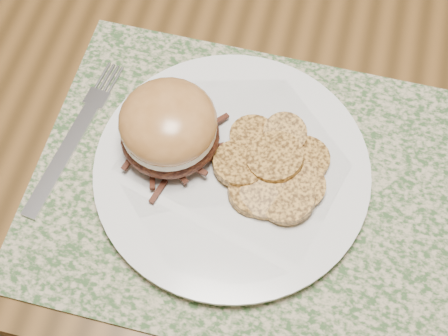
# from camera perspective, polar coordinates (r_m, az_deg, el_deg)

# --- Properties ---
(ground) EXTENTS (3.50, 3.50, 0.00)m
(ground) POSITION_cam_1_polar(r_m,az_deg,el_deg) (1.44, 14.72, -7.85)
(ground) COLOR #512F1B
(ground) RESTS_ON ground
(placemat) EXTENTS (0.45, 0.33, 0.00)m
(placemat) POSITION_cam_1_polar(r_m,az_deg,el_deg) (0.63, 3.08, -1.87)
(placemat) COLOR #34522A
(placemat) RESTS_ON dining_table
(dinner_plate) EXTENTS (0.26, 0.26, 0.02)m
(dinner_plate) POSITION_cam_1_polar(r_m,az_deg,el_deg) (0.63, 0.73, -0.25)
(dinner_plate) COLOR white
(dinner_plate) RESTS_ON placemat
(pork_sandwich) EXTENTS (0.13, 0.13, 0.07)m
(pork_sandwich) POSITION_cam_1_polar(r_m,az_deg,el_deg) (0.60, -5.06, 3.69)
(pork_sandwich) COLOR black
(pork_sandwich) RESTS_ON dinner_plate
(roasted_potatoes) EXTENTS (0.13, 0.14, 0.03)m
(roasted_potatoes) POSITION_cam_1_polar(r_m,az_deg,el_deg) (0.61, 4.52, -0.14)
(roasted_potatoes) COLOR #C18738
(roasted_potatoes) RESTS_ON dinner_plate
(fork) EXTENTS (0.04, 0.20, 0.00)m
(fork) POSITION_cam_1_polar(r_m,az_deg,el_deg) (0.67, -13.43, 2.90)
(fork) COLOR silver
(fork) RESTS_ON placemat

